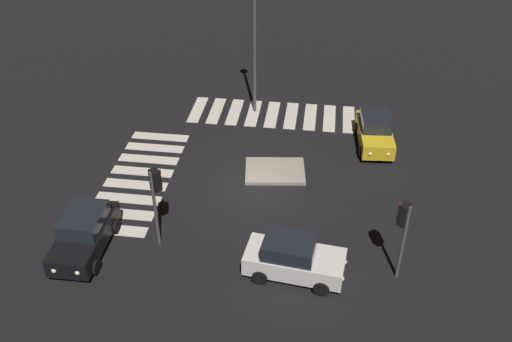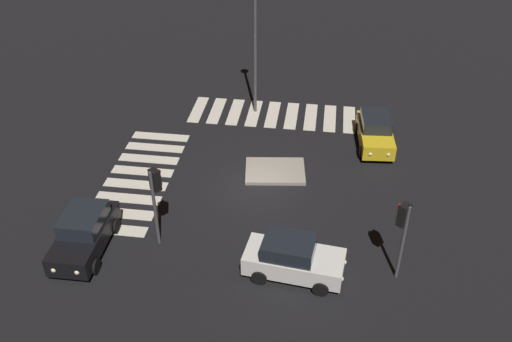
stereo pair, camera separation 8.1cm
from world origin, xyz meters
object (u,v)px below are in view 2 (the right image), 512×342
at_px(car_white, 293,258).
at_px(street_lamp, 255,20).
at_px(traffic_light_west, 403,223).
at_px(car_yellow, 375,132).
at_px(traffic_light_north, 155,189).
at_px(traffic_island, 275,171).
at_px(car_black, 84,233).

xyz_separation_m(car_white, street_lamp, (3.37, -13.37, 4.85)).
bearing_deg(street_lamp, traffic_light_west, 120.21).
height_order(car_yellow, traffic_light_north, traffic_light_north).
distance_m(car_yellow, traffic_light_north, 13.42).
distance_m(traffic_island, traffic_light_north, 7.83).
bearing_deg(traffic_light_north, car_black, 144.92).
xyz_separation_m(traffic_island, traffic_light_north, (4.37, 5.87, 2.79)).
distance_m(traffic_island, car_yellow, 6.20).
distance_m(traffic_light_north, traffic_light_west, 9.96).
distance_m(car_black, traffic_light_north, 3.76).
xyz_separation_m(car_black, traffic_light_north, (-3.07, -0.90, 1.99)).
bearing_deg(traffic_island, car_yellow, -146.45).
bearing_deg(traffic_island, car_black, 42.34).
relative_size(car_white, traffic_light_west, 1.16).
height_order(traffic_island, car_white, car_white).
relative_size(traffic_island, car_white, 0.79).
relative_size(car_black, street_lamp, 0.49).
relative_size(car_black, traffic_light_west, 1.16).
distance_m(car_white, car_yellow, 11.09).
relative_size(traffic_island, car_yellow, 0.80).
bearing_deg(car_black, traffic_island, 131.73).
height_order(traffic_light_north, street_lamp, street_lamp).
relative_size(traffic_island, car_black, 0.78).
distance_m(car_white, traffic_light_north, 6.29).
xyz_separation_m(car_yellow, street_lamp, (7.03, -2.89, 4.87)).
height_order(car_yellow, car_black, car_black).
xyz_separation_m(traffic_island, car_black, (7.43, 6.77, 0.80)).
bearing_deg(car_yellow, traffic_light_north, -50.15).
height_order(traffic_island, traffic_light_north, traffic_light_north).
height_order(car_white, car_yellow, car_white).
bearing_deg(car_white, traffic_island, 108.30).
distance_m(traffic_island, car_black, 10.09).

